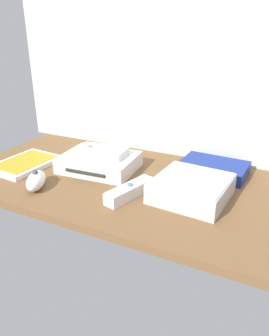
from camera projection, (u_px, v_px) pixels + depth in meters
ground_plane at (134, 185)px, 87.72cm from camera, size 100.00×48.00×2.00cm
back_wall at (172, 51)px, 94.97cm from camera, size 110.00×1.20×64.00cm
game_console at (99, 162)px, 94.19cm from camera, size 22.14×17.69×4.40cm
mini_computer at (191, 188)px, 77.87cm from camera, size 18.11×18.11×5.30cm
game_case at (25, 163)px, 97.19cm from camera, size 14.83×19.86×1.56cm
network_router at (214, 168)px, 91.52cm from camera, size 18.63×13.09×3.40cm
remote_wand at (130, 191)px, 79.05cm from camera, size 7.44×15.22×3.40cm
remote_nunchuk at (36, 181)px, 83.21cm from camera, size 8.55×10.90×5.10cm
remote_classic_pad at (101, 151)px, 93.31cm from camera, size 15.02×9.19×2.40cm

